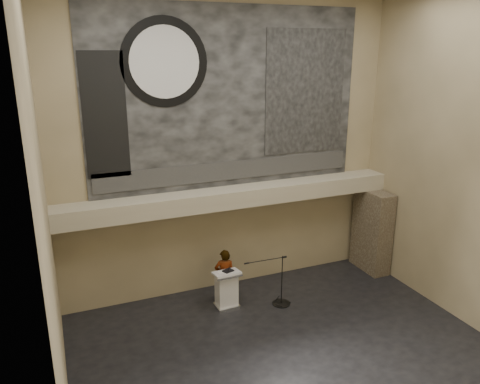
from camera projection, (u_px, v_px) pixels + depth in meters
name	position (u px, v px, depth m)	size (l,w,h in m)	color
floor	(291.00, 356.00, 11.18)	(10.00, 10.00, 0.00)	black
wall_back	(229.00, 150.00, 13.47)	(10.00, 0.02, 8.50)	#807151
wall_front	(441.00, 261.00, 6.40)	(10.00, 0.02, 8.50)	#807151
wall_left	(45.00, 216.00, 8.10)	(0.02, 8.00, 8.50)	#807151
wall_right	(472.00, 164.00, 11.77)	(0.02, 8.00, 8.50)	#807151
soffit	(235.00, 197.00, 13.49)	(10.00, 0.80, 0.50)	tan
sprinkler_left	(182.00, 213.00, 12.94)	(0.04, 0.04, 0.06)	#B2893D
sprinkler_right	(293.00, 199.00, 14.23)	(0.04, 0.04, 0.06)	#B2893D
banner	(229.00, 99.00, 13.02)	(8.00, 0.05, 5.00)	black
banner_text_strip	(230.00, 170.00, 13.58)	(7.76, 0.02, 0.55)	#2B2B2B
banner_clock_rim	(165.00, 62.00, 12.03)	(2.30, 2.30, 0.02)	black
banner_clock_face	(165.00, 62.00, 12.01)	(1.84, 1.84, 0.02)	silver
banner_building_print	(305.00, 92.00, 13.83)	(2.60, 0.02, 3.60)	black
banner_brick_print	(105.00, 116.00, 11.82)	(1.10, 0.02, 3.20)	black
stone_pier	(372.00, 231.00, 15.27)	(0.60, 1.40, 2.70)	#423628
lectern	(227.00, 289.00, 13.15)	(0.75, 0.55, 1.14)	silver
binder	(228.00, 271.00, 13.00)	(0.28, 0.22, 0.04)	black
papers	(223.00, 273.00, 12.92)	(0.21, 0.29, 0.01)	silver
speaker_person	(225.00, 276.00, 13.42)	(0.58, 0.38, 1.60)	beige
mic_stand	(280.00, 297.00, 13.39)	(1.39, 0.52, 1.50)	black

